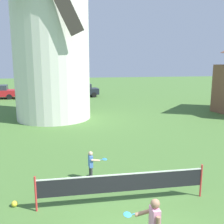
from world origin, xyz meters
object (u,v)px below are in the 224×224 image
Objects in this scene: stray_ball at (14,204)px; parked_car_black at (81,90)px; windmill at (50,22)px; parked_car_cream at (39,91)px; player_far at (91,164)px; tennis_net at (123,183)px; player_near at (154,224)px.

parked_car_black is (3.28, 23.68, 0.72)m from stray_ball.
parked_car_black is at bearing 76.68° from windmill.
player_far is at bearing -79.27° from parked_car_cream.
windmill is at bearing 87.12° from stray_ball.
tennis_net is 2.00m from player_far.
tennis_net is 3.73× the size of player_near.
parked_car_cream is at bearing 101.26° from player_near.
player_far is 2.94m from stray_ball.
parked_car_black is at bearing 90.04° from tennis_net.
player_near is at bearing -79.14° from windmill.
tennis_net is 24.11m from parked_car_cream.
parked_car_black reaches higher than tennis_net.
parked_car_black is (-0.24, 26.35, 0.01)m from player_near.
parked_car_black reaches higher than stray_ball.
windmill reaches higher than tennis_net.
player_far is 22.16m from parked_car_cream.
windmill reaches higher than player_far.
player_near is 7.59× the size of stray_ball.
tennis_net is at bearing -6.30° from stray_ball.
parked_car_cream reaches higher than player_near.
parked_car_cream is at bearing -174.89° from parked_car_black.
windmill is at bearing -103.32° from parked_car_black.
parked_car_black reaches higher than player_near.
windmill is 12.55× the size of player_far.
player_far is 5.92× the size of stray_ball.
windmill is 12.67m from parked_car_cream.
player_far is at bearing 113.78° from tennis_net.
parked_car_black reaches higher than player_far.
player_far is (-1.03, 4.13, -0.17)m from player_near.
windmill is 13.12m from parked_car_black.
player_near is at bearing -78.74° from parked_car_cream.
windmill is 3.34× the size of parked_car_black.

